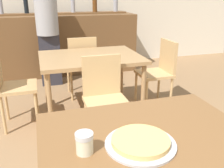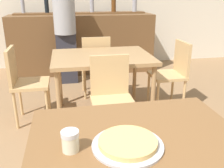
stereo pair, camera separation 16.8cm
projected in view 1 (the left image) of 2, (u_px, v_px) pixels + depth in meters
The scene contains 11 objects.
dining_table_near at pixel (150, 153), 1.26m from camera, with size 1.08×0.89×0.76m.
dining_table_far at pixel (91, 62), 2.88m from camera, with size 1.14×0.87×0.76m.
bar_counter at pixel (65, 45), 4.59m from camera, with size 2.60×0.56×1.06m.
bar_back_shelf at pixel (63, 11), 4.52m from camera, with size 2.39×0.24×0.32m.
chair_far_side_front at pixel (105, 94), 2.39m from camera, with size 0.40×0.40×0.88m.
chair_far_side_back at pixel (82, 62), 3.49m from camera, with size 0.40×0.40×0.88m.
chair_far_side_left at pixel (10, 83), 2.70m from camera, with size 0.40×0.40×0.88m.
chair_far_side_right at pixel (160, 69), 3.18m from camera, with size 0.40×0.40×0.88m.
pizza_tray at pixel (140, 142), 1.18m from camera, with size 0.34×0.34×0.04m.
cheese_shaker at pixel (84, 143), 1.11m from camera, with size 0.08×0.08×0.10m.
person_standing at pixel (48, 28), 3.85m from camera, with size 0.34×0.34×1.71m.
Camera 1 is at (-0.49, -0.96, 1.44)m, focal length 40.00 mm.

